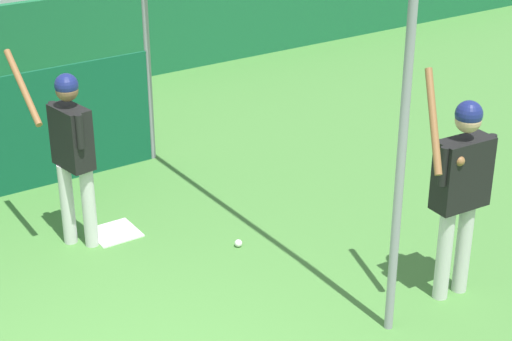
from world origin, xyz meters
name	(u,v)px	position (x,y,z in m)	size (l,w,h in m)	color
batting_cage	(35,96)	(0.60, 3.18, 1.34)	(3.32, 4.24, 3.03)	gray
home_plate	(115,233)	(1.04, 2.56, 0.01)	(0.44, 0.44, 0.02)	white
player_batter	(71,145)	(0.68, 2.57, 1.03)	(0.52, 0.83, 1.87)	silver
player_waiting	(461,181)	(3.00, -0.06, 1.09)	(0.81, 0.50, 2.05)	silver
baseball	(238,243)	(1.91, 1.66, 0.04)	(0.07, 0.07, 0.07)	white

